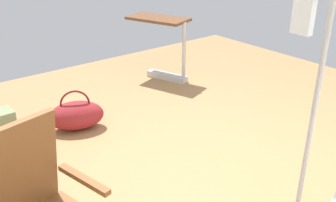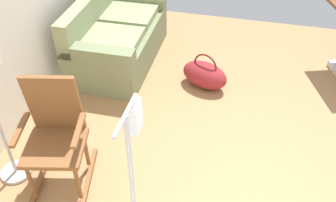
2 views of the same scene
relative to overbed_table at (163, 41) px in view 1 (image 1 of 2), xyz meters
The scene contains 3 objects.
ground_plane 2.25m from the overbed_table, 153.95° to the left, with size 6.42×6.42×0.00m, color #9E7247.
overbed_table is the anchor object (origin of this frame).
duffel_bag 1.75m from the overbed_table, 110.48° to the left, with size 0.51×0.64×0.43m.
Camera 1 is at (-1.96, 2.06, 1.90)m, focal length 40.70 mm.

